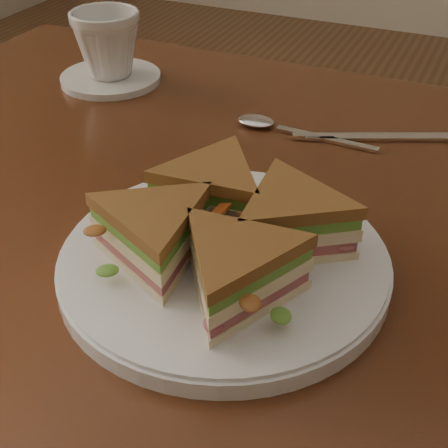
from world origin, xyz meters
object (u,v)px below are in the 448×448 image
(spoon, at_px, (272,126))
(saucer, at_px, (111,78))
(sandwich_wedges, at_px, (224,229))
(coffee_cup, at_px, (107,44))
(table, at_px, (272,285))
(plate, at_px, (224,263))
(knife, at_px, (374,137))

(spoon, distance_m, saucer, 0.27)
(sandwich_wedges, distance_m, spoon, 0.29)
(sandwich_wedges, relative_size, coffee_cup, 2.74)
(table, height_order, plate, plate)
(plate, relative_size, sandwich_wedges, 1.08)
(table, bearing_deg, sandwich_wedges, -95.46)
(saucer, distance_m, coffee_cup, 0.05)
(sandwich_wedges, bearing_deg, knife, 78.23)
(table, xyz_separation_m, knife, (0.05, 0.20, 0.10))
(table, distance_m, coffee_cup, 0.43)
(sandwich_wedges, height_order, coffee_cup, coffee_cup)
(table, bearing_deg, plate, -95.46)
(sandwich_wedges, height_order, saucer, sandwich_wedges)
(table, xyz_separation_m, sandwich_wedges, (-0.01, -0.11, 0.14))
(saucer, bearing_deg, plate, -44.76)
(knife, height_order, coffee_cup, coffee_cup)
(plate, relative_size, coffee_cup, 2.97)
(spoon, bearing_deg, table, -65.07)
(sandwich_wedges, distance_m, coffee_cup, 0.47)
(coffee_cup, bearing_deg, plate, -26.64)
(knife, relative_size, saucer, 1.38)
(table, height_order, spoon, spoon)
(plate, xyz_separation_m, knife, (0.06, 0.31, -0.01))
(table, relative_size, saucer, 8.24)
(spoon, bearing_deg, plate, -75.02)
(spoon, distance_m, coffee_cup, 0.28)
(table, bearing_deg, coffee_cup, 147.04)
(plate, height_order, saucer, plate)
(table, height_order, knife, knife)
(table, xyz_separation_m, plate, (-0.01, -0.11, 0.11))
(spoon, xyz_separation_m, coffee_cup, (-0.27, 0.05, 0.05))
(knife, distance_m, saucer, 0.40)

